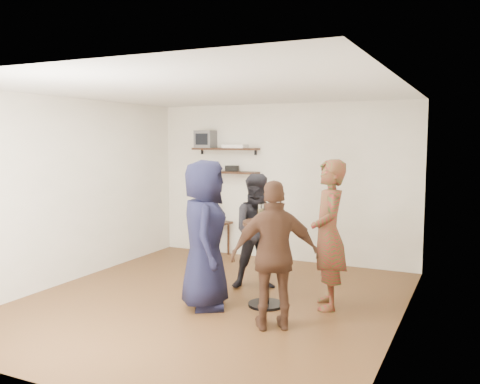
# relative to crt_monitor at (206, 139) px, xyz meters

# --- Properties ---
(room) EXTENTS (4.58, 5.08, 2.68)m
(room) POSITION_rel_crt_monitor_xyz_m (1.38, -2.38, -0.72)
(room) COLOR #4C2A18
(room) RESTS_ON ground
(shelf_upper) EXTENTS (1.20, 0.25, 0.04)m
(shelf_upper) POSITION_rel_crt_monitor_xyz_m (0.38, 0.00, -0.17)
(shelf_upper) COLOR black
(shelf_upper) RESTS_ON room
(shelf_lower) EXTENTS (1.20, 0.25, 0.04)m
(shelf_lower) POSITION_rel_crt_monitor_xyz_m (0.38, 0.00, -0.57)
(shelf_lower) COLOR black
(shelf_lower) RESTS_ON room
(crt_monitor) EXTENTS (0.32, 0.30, 0.30)m
(crt_monitor) POSITION_rel_crt_monitor_xyz_m (0.00, 0.00, 0.00)
(crt_monitor) COLOR #59595B
(crt_monitor) RESTS_ON shelf_upper
(dvd_deck) EXTENTS (0.40, 0.24, 0.06)m
(dvd_deck) POSITION_rel_crt_monitor_xyz_m (0.57, 0.00, -0.12)
(dvd_deck) COLOR silver
(dvd_deck) RESTS_ON shelf_upper
(radio) EXTENTS (0.22, 0.10, 0.10)m
(radio) POSITION_rel_crt_monitor_xyz_m (0.51, 0.00, -0.50)
(radio) COLOR black
(radio) RESTS_ON shelf_lower
(power_strip) EXTENTS (0.30, 0.05, 0.03)m
(power_strip) POSITION_rel_crt_monitor_xyz_m (-0.01, 0.05, -0.54)
(power_strip) COLOR black
(power_strip) RESTS_ON shelf_lower
(side_table) EXTENTS (0.58, 0.58, 0.60)m
(side_table) POSITION_rel_crt_monitor_xyz_m (0.23, -0.18, -1.52)
(side_table) COLOR black
(side_table) RESTS_ON room
(vase_lilies) EXTENTS (0.20, 0.21, 1.09)m
(vase_lilies) POSITION_rel_crt_monitor_xyz_m (0.22, -0.18, -1.08)
(vase_lilies) COLOR silver
(vase_lilies) RESTS_ON side_table
(drinks_table) EXTENTS (0.57, 0.57, 1.04)m
(drinks_table) POSITION_rel_crt_monitor_xyz_m (2.07, -2.23, -1.35)
(drinks_table) COLOR black
(drinks_table) RESTS_ON room
(wine_glass_fl) EXTENTS (0.07, 0.07, 0.21)m
(wine_glass_fl) POSITION_rel_crt_monitor_xyz_m (2.01, -2.26, -0.84)
(wine_glass_fl) COLOR silver
(wine_glass_fl) RESTS_ON drinks_table
(wine_glass_fr) EXTENTS (0.06, 0.06, 0.19)m
(wine_glass_fr) POSITION_rel_crt_monitor_xyz_m (2.15, -2.25, -0.85)
(wine_glass_fr) COLOR silver
(wine_glass_fr) RESTS_ON drinks_table
(wine_glass_bl) EXTENTS (0.07, 0.07, 0.22)m
(wine_glass_bl) POSITION_rel_crt_monitor_xyz_m (2.06, -2.17, -0.83)
(wine_glass_bl) COLOR silver
(wine_glass_bl) RESTS_ON drinks_table
(wine_glass_br) EXTENTS (0.07, 0.07, 0.20)m
(wine_glass_br) POSITION_rel_crt_monitor_xyz_m (2.11, -2.21, -0.84)
(wine_glass_br) COLOR silver
(wine_glass_br) RESTS_ON drinks_table
(person_plaid) EXTENTS (0.64, 0.76, 1.78)m
(person_plaid) POSITION_rel_crt_monitor_xyz_m (2.76, -1.95, -1.13)
(person_plaid) COLOR maroon
(person_plaid) RESTS_ON room
(person_dark) EXTENTS (0.95, 0.89, 1.56)m
(person_dark) POSITION_rel_crt_monitor_xyz_m (1.71, -1.59, -1.24)
(person_dark) COLOR black
(person_dark) RESTS_ON room
(person_navy) EXTENTS (0.91, 1.03, 1.78)m
(person_navy) POSITION_rel_crt_monitor_xyz_m (1.43, -2.59, -1.13)
(person_navy) COLOR black
(person_navy) RESTS_ON room
(person_brown) EXTENTS (1.00, 0.80, 1.59)m
(person_brown) POSITION_rel_crt_monitor_xyz_m (2.44, -2.87, -1.22)
(person_brown) COLOR #492D1F
(person_brown) RESTS_ON room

